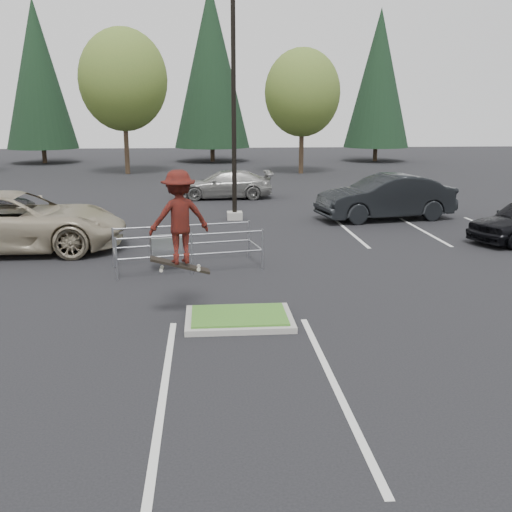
{
  "coord_description": "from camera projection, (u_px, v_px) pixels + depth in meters",
  "views": [
    {
      "loc": [
        -0.63,
        -11.69,
        4.24
      ],
      "look_at": [
        0.48,
        1.5,
        1.02
      ],
      "focal_mm": 42.0,
      "sensor_mm": 36.0,
      "label": 1
    }
  ],
  "objects": [
    {
      "name": "car_far_silver",
      "position": [
        224.0,
        184.0,
        29.67
      ],
      "size": [
        4.76,
        1.99,
        1.37
      ],
      "primitive_type": "imported",
      "rotation": [
        0.0,
        0.0,
        4.73
      ],
      "color": "gray",
      "rests_on": "ground"
    },
    {
      "name": "car_l_tan",
      "position": [
        15.0,
        222.0,
        18.41
      ],
      "size": [
        6.71,
        3.21,
        1.85
      ],
      "primitive_type": "imported",
      "rotation": [
        0.0,
        0.0,
        1.59
      ],
      "color": "tan",
      "rests_on": "ground"
    },
    {
      "name": "conif_a",
      "position": [
        38.0,
        74.0,
        48.29
      ],
      "size": [
        5.72,
        5.72,
        13.0
      ],
      "color": "#38281C",
      "rests_on": "ground"
    },
    {
      "name": "decid_c",
      "position": [
        302.0,
        95.0,
        40.51
      ],
      "size": [
        5.12,
        5.12,
        8.38
      ],
      "color": "#38281C",
      "rests_on": "ground"
    },
    {
      "name": "cart_corral",
      "position": [
        171.0,
        244.0,
        16.3
      ],
      "size": [
        4.15,
        2.16,
        1.12
      ],
      "rotation": [
        0.0,
        0.0,
        0.2
      ],
      "color": "gray",
      "rests_on": "ground"
    },
    {
      "name": "conif_c",
      "position": [
        379.0,
        79.0,
        50.14
      ],
      "size": [
        5.5,
        5.5,
        12.5
      ],
      "color": "#38281C",
      "rests_on": "ground"
    },
    {
      "name": "grass_median",
      "position": [
        239.0,
        318.0,
        12.36
      ],
      "size": [
        2.2,
        1.6,
        0.16
      ],
      "color": "#9A978F",
      "rests_on": "ground"
    },
    {
      "name": "conif_b",
      "position": [
        211.0,
        66.0,
        49.74
      ],
      "size": [
        6.38,
        6.38,
        14.5
      ],
      "color": "#38281C",
      "rests_on": "ground"
    },
    {
      "name": "light_pole",
      "position": [
        234.0,
        102.0,
        22.96
      ],
      "size": [
        0.7,
        0.6,
        10.12
      ],
      "color": "#9A978F",
      "rests_on": "ground"
    },
    {
      "name": "ground",
      "position": [
        239.0,
        322.0,
        12.38
      ],
      "size": [
        120.0,
        120.0,
        0.0
      ],
      "primitive_type": "plane",
      "color": "black",
      "rests_on": "ground"
    },
    {
      "name": "skateboarder",
      "position": [
        179.0,
        218.0,
        12.22
      ],
      "size": [
        1.39,
        1.04,
        2.17
      ],
      "rotation": [
        0.0,
        0.0,
        3.43
      ],
      "color": "black",
      "rests_on": "ground"
    },
    {
      "name": "decid_b",
      "position": [
        123.0,
        83.0,
        40.02
      ],
      "size": [
        5.89,
        5.89,
        9.64
      ],
      "color": "#38281C",
      "rests_on": "ground"
    },
    {
      "name": "stall_lines",
      "position": [
        183.0,
        255.0,
        18.1
      ],
      "size": [
        22.62,
        17.6,
        0.01
      ],
      "color": "silver",
      "rests_on": "ground"
    },
    {
      "name": "car_r_charc",
      "position": [
        385.0,
        197.0,
        23.83
      ],
      "size": [
        5.66,
        2.81,
        1.78
      ],
      "primitive_type": "imported",
      "rotation": [
        0.0,
        0.0,
        4.89
      ],
      "color": "black",
      "rests_on": "ground"
    }
  ]
}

